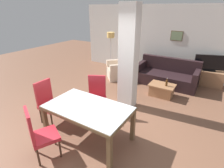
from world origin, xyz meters
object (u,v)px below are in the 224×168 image
Objects in this scene: armchair at (120,71)px; coffee_table at (162,90)px; floor_lamp at (111,39)px; dining_chair_head_left at (48,101)px; dining_chair_far_left at (97,95)px; bottle at (167,83)px; tv_stand at (207,78)px; tv_screen at (210,63)px; dining_chair_near_left at (39,133)px; sofa at (167,76)px; dining_table at (88,113)px.

armchair is 1.54× the size of coffee_table.
dining_chair_head_left is at bearing -78.88° from floor_lamp.
dining_chair_far_left reaches higher than armchair.
armchair is at bearing 179.47° from dining_chair_head_left.
armchair is at bearing 160.57° from coffee_table.
bottle is 0.24× the size of tv_stand.
coffee_table is 0.78× the size of tv_screen.
sofa is at bearing 104.11° from dining_chair_near_left.
armchair reaches higher than dining_table.
sofa reaches higher than bottle.
tv_screen is 0.60× the size of floor_lamp.
coffee_table is at bearing -123.46° from tv_stand.
dining_chair_far_left reaches higher than coffee_table.
dining_chair_head_left is 3.42m from armchair.
dining_chair_near_left is 5.22m from floor_lamp.
dining_chair_head_left is at bearing 158.84° from dining_chair_near_left.
tv_screen is at bearing 60.02° from bottle.
dining_table is 3.62m from armchair.
armchair is 0.72× the size of floor_lamp.
dining_chair_far_left is 1.71m from dining_chair_near_left.
floor_lamp reaches higher than bottle.
floor_lamp is (-0.80, 4.04, 0.82)m from dining_chair_head_left.
dining_chair_near_left is at bearing 78.15° from sofa.
tv_screen is (0.00, 0.00, 0.54)m from tv_stand.
sofa is (0.97, 4.62, -0.25)m from dining_chair_near_left.
tv_screen is at bearing 56.54° from coffee_table.
dining_chair_far_left is 0.88× the size of armchair.
sofa is 1.03m from coffee_table.
sofa reaches higher than armchair.
sofa is 1.77m from armchair.
dining_table is 0.80× the size of sofa.
bottle is (0.27, -1.04, 0.18)m from sofa.
floor_lamp is at bearing 133.96° from dining_chair_near_left.
dining_chair_head_left is 0.97× the size of tv_stand.
dining_table is 4.77m from tv_screen.
floor_lamp is at bearing 116.44° from dining_table.
tv_screen is (3.02, 4.42, 0.27)m from dining_chair_head_left.
dining_chair_near_left is 5.73m from tv_screen.
armchair reaches higher than coffee_table.
floor_lamp reaches higher than tv_screen.
dining_chair_near_left is 3.79m from coffee_table.
sofa is (0.55, 3.76, -0.32)m from dining_table.
floor_lamp is at bearing 8.32° from armchair.
dining_table is at bearing -63.56° from floor_lamp.
bottle is 0.26× the size of tv_screen.
coffee_table is at bearing 98.19° from sofa.
bottle is at bearing 143.13° from dining_chair_head_left.
dining_table is 1.59× the size of tv_stand.
tv_screen is at bearing 0.00° from tv_stand.
dining_chair_head_left is 0.63× the size of floor_lamp.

